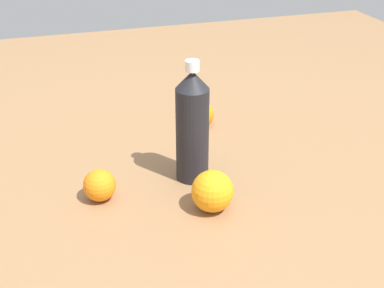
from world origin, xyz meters
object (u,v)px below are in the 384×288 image
Objects in this scene: orange_2 at (212,191)px; water_bottle at (192,125)px; orange_0 at (100,185)px; orange_1 at (202,115)px.

water_bottle is at bearing -179.23° from orange_2.
orange_0 is at bearing -103.32° from water_bottle.
water_bottle is 0.15m from orange_2.
orange_0 is at bearing -49.15° from orange_1.
orange_1 is at bearing 135.62° from water_bottle.
orange_0 is 1.04× the size of orange_1.
water_bottle is 0.27m from orange_1.
water_bottle reaches higher than orange_0.
orange_2 is at bearing -20.60° from water_bottle.
water_bottle is 0.22m from orange_0.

